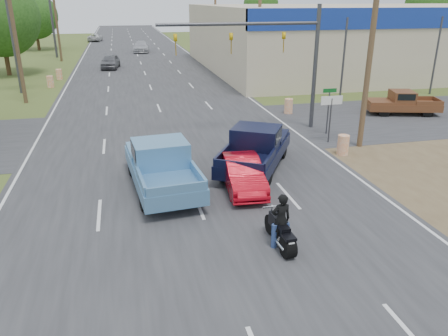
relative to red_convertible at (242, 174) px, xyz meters
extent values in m
cube|color=#2D2D30|center=(-2.02, 30.90, -0.65)|extent=(15.00, 180.00, 0.02)
cube|color=#2D2D30|center=(-2.02, 8.90, -0.65)|extent=(120.00, 10.00, 0.02)
cube|color=brown|center=(8.98, 0.90, -0.65)|extent=(8.00, 18.00, 0.01)
cube|color=#B7A88C|center=(29.98, 30.90, 2.64)|extent=(50.00, 28.00, 6.60)
cylinder|color=#4C3823|center=(7.48, 3.90, 4.34)|extent=(0.28, 0.28, 10.00)
cylinder|color=#4C3823|center=(7.48, 21.90, 4.34)|extent=(0.28, 0.28, 10.00)
cylinder|color=#4C3823|center=(7.48, 39.90, 4.34)|extent=(0.28, 0.28, 10.00)
cylinder|color=#4C3823|center=(-11.52, 18.90, 4.34)|extent=(0.28, 0.28, 10.00)
cylinder|color=#4C3823|center=(-11.52, 42.90, 4.34)|extent=(0.28, 0.28, 10.00)
cylinder|color=#422D19|center=(-15.52, 32.90, 0.96)|extent=(0.44, 0.44, 3.24)
cylinder|color=#422D19|center=(-16.22, 56.90, 0.78)|extent=(0.44, 0.44, 2.88)
sphere|color=#1C4012|center=(-16.22, 56.90, 4.30)|extent=(6.72, 6.72, 6.72)
cylinder|color=#422D19|center=(52.98, 60.90, 1.14)|extent=(0.44, 0.44, 3.60)
sphere|color=#1C4012|center=(52.98, 60.90, 5.54)|extent=(8.40, 8.40, 8.40)
cylinder|color=#422D19|center=(27.98, 85.90, 1.05)|extent=(0.44, 0.44, 3.42)
sphere|color=#1C4012|center=(27.98, 85.90, 5.23)|extent=(7.98, 7.98, 7.98)
cylinder|color=orange|center=(5.98, 2.90, -0.16)|extent=(0.56, 0.56, 1.00)
cylinder|color=orange|center=(6.38, 11.40, -0.16)|extent=(0.56, 0.56, 1.00)
cylinder|color=orange|center=(-10.52, 24.90, -0.16)|extent=(0.56, 0.56, 1.00)
cylinder|color=orange|center=(-10.22, 28.90, -0.16)|extent=(0.56, 0.56, 1.00)
cylinder|color=#3F3F44|center=(-12.52, 22.90, 3.84)|extent=(0.30, 0.30, 9.00)
cylinder|color=#3F3F44|center=(-12.52, 46.90, 3.84)|extent=(0.30, 0.30, 9.00)
cylinder|color=#3F3F44|center=(6.18, 4.90, 0.54)|extent=(0.08, 0.08, 2.40)
cube|color=white|center=(6.18, 4.90, 1.64)|extent=(1.20, 0.05, 0.45)
cylinder|color=#3F3F44|center=(6.78, 6.40, 0.54)|extent=(0.08, 0.08, 2.40)
cube|color=#0C591E|center=(6.78, 6.40, 1.84)|extent=(0.80, 0.04, 0.22)
cylinder|color=#3F3F44|center=(6.48, 7.90, 2.84)|extent=(0.24, 0.24, 7.00)
cylinder|color=#3F3F44|center=(1.98, 7.90, 5.34)|extent=(9.00, 0.18, 0.18)
imported|color=gold|center=(4.48, 7.90, 4.89)|extent=(0.18, 0.40, 1.10)
imported|color=gold|center=(1.48, 7.90, 4.89)|extent=(0.18, 0.40, 1.10)
imported|color=gold|center=(-1.52, 7.90, 4.89)|extent=(0.18, 0.40, 1.10)
imported|color=#B30816|center=(0.00, 0.00, 0.00)|extent=(1.69, 4.09, 1.32)
cylinder|color=black|center=(-0.01, -5.21, -0.32)|extent=(0.36, 0.68, 0.67)
cylinder|color=black|center=(-0.08, -3.74, -0.32)|extent=(0.16, 0.67, 0.67)
cube|color=black|center=(-0.05, -4.45, -0.03)|extent=(0.28, 1.22, 0.30)
cube|color=black|center=(-0.06, -4.20, 0.17)|extent=(0.29, 0.57, 0.22)
cube|color=black|center=(-0.03, -4.75, 0.13)|extent=(0.33, 0.57, 0.10)
cylinder|color=white|center=(-0.08, -3.89, 0.40)|extent=(0.66, 0.08, 0.05)
cube|color=white|center=(0.00, -5.43, -0.10)|extent=(0.18, 0.03, 0.12)
imported|color=black|center=(-0.04, -4.60, 0.19)|extent=(0.64, 0.44, 1.70)
cylinder|color=black|center=(-4.27, 2.50, -0.20)|extent=(0.42, 0.95, 0.92)
cylinder|color=black|center=(-2.35, 2.67, -0.20)|extent=(0.42, 0.95, 0.92)
cylinder|color=black|center=(-3.96, -1.07, -0.20)|extent=(0.42, 0.95, 0.92)
cylinder|color=black|center=(-2.04, -0.90, -0.20)|extent=(0.42, 0.95, 0.92)
cube|color=#5184AF|center=(-3.15, 0.80, 0.05)|extent=(2.81, 6.16, 0.60)
cube|color=#5184AF|center=(-3.31, 2.59, 0.43)|extent=(2.37, 2.45, 0.21)
cube|color=#5184AF|center=(-3.17, 0.92, 0.84)|extent=(2.26, 1.97, 0.98)
cube|color=black|center=(-3.17, 0.92, 1.01)|extent=(2.28, 1.62, 0.52)
cube|color=#5184AF|center=(-2.90, -2.12, 0.51)|extent=(2.12, 0.27, 0.34)
cylinder|color=black|center=(1.28, 4.11, -0.21)|extent=(0.74, 0.93, 0.89)
cylinder|color=black|center=(2.88, 3.16, -0.21)|extent=(0.74, 0.93, 0.89)
cylinder|color=black|center=(-0.48, 1.13, -0.21)|extent=(0.74, 0.93, 0.89)
cylinder|color=black|center=(1.12, 0.18, -0.21)|extent=(0.74, 0.93, 0.89)
cube|color=black|center=(1.20, 2.15, 0.03)|extent=(4.84, 6.09, 0.58)
cube|color=black|center=(2.08, 3.63, 0.39)|extent=(2.93, 2.96, 0.20)
cube|color=black|center=(1.26, 2.25, 0.78)|extent=(2.64, 2.53, 0.94)
cube|color=black|center=(1.26, 2.25, 0.95)|extent=(2.50, 2.25, 0.50)
cube|color=black|center=(-0.24, -0.28, 0.47)|extent=(1.80, 1.12, 0.33)
cylinder|color=black|center=(12.17, 9.17, -0.30)|extent=(0.77, 0.46, 0.72)
cylinder|color=black|center=(12.59, 10.63, -0.30)|extent=(0.77, 0.46, 0.72)
cylinder|color=black|center=(14.89, 8.39, -0.30)|extent=(0.77, 0.46, 0.72)
cylinder|color=black|center=(15.30, 9.86, -0.30)|extent=(0.77, 0.46, 0.72)
cube|color=brown|center=(13.74, 9.51, -0.10)|extent=(5.02, 3.03, 0.47)
cube|color=brown|center=(12.38, 9.90, 0.20)|extent=(2.19, 2.14, 0.16)
cube|color=brown|center=(13.65, 9.54, 0.52)|extent=(1.81, 1.99, 0.77)
cube|color=black|center=(13.65, 9.54, 0.65)|extent=(1.55, 1.95, 0.41)
cube|color=brown|center=(15.95, 8.88, 0.27)|extent=(0.53, 1.62, 0.27)
imported|color=#57575C|center=(-5.48, 35.21, 0.09)|extent=(2.34, 4.60, 1.50)
imported|color=#AFAFB4|center=(-1.28, 50.66, 0.12)|extent=(2.61, 5.54, 1.56)
imported|color=silver|center=(-8.52, 70.27, 0.00)|extent=(2.67, 4.91, 1.31)
camera|label=1|loc=(-4.44, -15.74, 6.59)|focal=35.00mm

